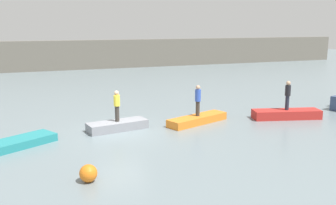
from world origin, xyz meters
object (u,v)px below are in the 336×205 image
(rowboat_grey, at_px, (117,126))
(rowboat_red, at_px, (286,114))
(person_dark_shirt, at_px, (288,94))
(person_yellow_shirt, at_px, (117,104))
(mooring_buoy, at_px, (88,173))
(person_blue_shirt, at_px, (198,99))
(rowboat_orange, at_px, (198,120))
(rowboat_teal, at_px, (22,142))

(rowboat_grey, xyz_separation_m, rowboat_red, (9.84, -1.14, 0.03))
(person_dark_shirt, bearing_deg, person_yellow_shirt, 173.41)
(mooring_buoy, bearing_deg, person_blue_shirt, 40.12)
(rowboat_orange, relative_size, rowboat_red, 0.98)
(mooring_buoy, bearing_deg, rowboat_grey, 67.89)
(rowboat_grey, bearing_deg, rowboat_teal, -177.26)
(rowboat_teal, relative_size, person_yellow_shirt, 1.81)
(person_dark_shirt, xyz_separation_m, mooring_buoy, (-12.33, -5.02, -1.16))
(person_blue_shirt, bearing_deg, mooring_buoy, -139.88)
(rowboat_grey, distance_m, rowboat_red, 9.90)
(person_yellow_shirt, relative_size, person_dark_shirt, 0.95)
(rowboat_teal, xyz_separation_m, person_yellow_shirt, (4.67, 1.00, 1.19))
(rowboat_teal, xyz_separation_m, person_blue_shirt, (9.17, 0.75, 1.20))
(rowboat_teal, relative_size, rowboat_red, 0.75)
(rowboat_teal, height_order, person_blue_shirt, person_blue_shirt)
(rowboat_orange, height_order, person_yellow_shirt, person_yellow_shirt)
(rowboat_teal, height_order, person_dark_shirt, person_dark_shirt)
(rowboat_orange, height_order, mooring_buoy, mooring_buoy)
(rowboat_red, height_order, person_dark_shirt, person_dark_shirt)
(rowboat_orange, distance_m, person_yellow_shirt, 4.66)
(rowboat_grey, height_order, person_dark_shirt, person_dark_shirt)
(rowboat_orange, bearing_deg, rowboat_red, -29.65)
(rowboat_orange, bearing_deg, rowboat_teal, 164.46)
(rowboat_red, bearing_deg, person_dark_shirt, 105.09)
(rowboat_teal, bearing_deg, person_dark_shirt, -29.84)
(rowboat_red, height_order, person_blue_shirt, person_blue_shirt)
(rowboat_grey, xyz_separation_m, mooring_buoy, (-2.50, -6.15, 0.09))
(rowboat_red, xyz_separation_m, person_yellow_shirt, (-9.84, 1.14, 1.11))
(person_yellow_shirt, height_order, person_dark_shirt, person_dark_shirt)
(rowboat_grey, relative_size, rowboat_orange, 0.82)
(person_blue_shirt, bearing_deg, rowboat_teal, -175.32)
(person_yellow_shirt, height_order, mooring_buoy, person_yellow_shirt)
(person_yellow_shirt, distance_m, person_dark_shirt, 9.90)
(rowboat_orange, bearing_deg, rowboat_grey, 156.60)
(rowboat_red, xyz_separation_m, person_dark_shirt, (0.00, 0.00, 1.22))
(person_dark_shirt, bearing_deg, rowboat_orange, 170.57)
(person_yellow_shirt, bearing_deg, person_blue_shirt, -3.18)
(person_dark_shirt, relative_size, person_blue_shirt, 0.99)
(rowboat_red, relative_size, person_blue_shirt, 2.27)
(rowboat_grey, bearing_deg, rowboat_red, -15.95)
(person_blue_shirt, bearing_deg, rowboat_grey, 176.82)
(person_dark_shirt, bearing_deg, rowboat_teal, 179.47)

